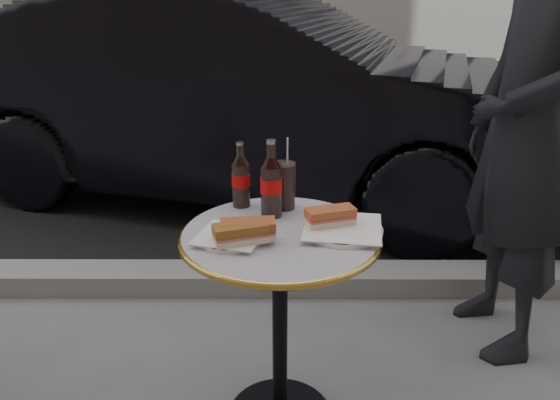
{
  "coord_description": "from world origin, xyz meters",
  "views": [
    {
      "loc": [
        0.01,
        -1.51,
        1.44
      ],
      "look_at": [
        0.0,
        0.05,
        0.82
      ],
      "focal_mm": 35.0,
      "sensor_mm": 36.0,
      "label": 1
    }
  ],
  "objects_px": {
    "cola_bottle_left": "(241,174)",
    "cola_bottle_right": "(271,179)",
    "plate_right": "(342,230)",
    "cola_glass": "(284,185)",
    "pedestrian": "(527,134)",
    "bistro_table": "(280,333)",
    "plate_left": "(231,237)",
    "parked_car": "(248,97)"
  },
  "relations": [
    {
      "from": "cola_bottle_right",
      "to": "pedestrian",
      "type": "height_order",
      "value": "pedestrian"
    },
    {
      "from": "cola_bottle_right",
      "to": "plate_left",
      "type": "bearing_deg",
      "value": -123.7
    },
    {
      "from": "plate_left",
      "to": "cola_glass",
      "type": "distance_m",
      "value": 0.3
    },
    {
      "from": "plate_left",
      "to": "cola_bottle_right",
      "type": "relative_size",
      "value": 0.77
    },
    {
      "from": "cola_bottle_right",
      "to": "plate_right",
      "type": "bearing_deg",
      "value": -29.59
    },
    {
      "from": "cola_glass",
      "to": "parked_car",
      "type": "xyz_separation_m",
      "value": [
        -0.24,
        2.04,
        -0.09
      ]
    },
    {
      "from": "cola_bottle_right",
      "to": "bistro_table",
      "type": "bearing_deg",
      "value": -77.88
    },
    {
      "from": "bistro_table",
      "to": "cola_bottle_left",
      "type": "height_order",
      "value": "cola_bottle_left"
    },
    {
      "from": "bistro_table",
      "to": "plate_left",
      "type": "relative_size",
      "value": 3.71
    },
    {
      "from": "cola_glass",
      "to": "pedestrian",
      "type": "relative_size",
      "value": 0.09
    },
    {
      "from": "bistro_table",
      "to": "cola_bottle_right",
      "type": "height_order",
      "value": "cola_bottle_right"
    },
    {
      "from": "cola_bottle_left",
      "to": "cola_bottle_right",
      "type": "bearing_deg",
      "value": -39.44
    },
    {
      "from": "cola_bottle_right",
      "to": "pedestrian",
      "type": "relative_size",
      "value": 0.14
    },
    {
      "from": "cola_glass",
      "to": "plate_right",
      "type": "bearing_deg",
      "value": -47.0
    },
    {
      "from": "bistro_table",
      "to": "pedestrian",
      "type": "height_order",
      "value": "pedestrian"
    },
    {
      "from": "cola_bottle_right",
      "to": "parked_car",
      "type": "relative_size",
      "value": 0.06
    },
    {
      "from": "cola_glass",
      "to": "pedestrian",
      "type": "xyz_separation_m",
      "value": [
        0.92,
        0.3,
        0.1
      ]
    },
    {
      "from": "plate_right",
      "to": "parked_car",
      "type": "xyz_separation_m",
      "value": [
        -0.42,
        2.23,
        -0.02
      ]
    },
    {
      "from": "cola_bottle_right",
      "to": "cola_glass",
      "type": "xyz_separation_m",
      "value": [
        0.04,
        0.07,
        -0.05
      ]
    },
    {
      "from": "cola_bottle_right",
      "to": "pedestrian",
      "type": "xyz_separation_m",
      "value": [
        0.97,
        0.37,
        0.05
      ]
    },
    {
      "from": "bistro_table",
      "to": "cola_glass",
      "type": "distance_m",
      "value": 0.49
    },
    {
      "from": "cola_bottle_left",
      "to": "parked_car",
      "type": "relative_size",
      "value": 0.05
    },
    {
      "from": "cola_bottle_right",
      "to": "parked_car",
      "type": "height_order",
      "value": "parked_car"
    },
    {
      "from": "plate_right",
      "to": "cola_glass",
      "type": "height_order",
      "value": "cola_glass"
    },
    {
      "from": "plate_left",
      "to": "cola_glass",
      "type": "relative_size",
      "value": 1.22
    },
    {
      "from": "plate_right",
      "to": "pedestrian",
      "type": "bearing_deg",
      "value": 33.63
    },
    {
      "from": "plate_left",
      "to": "plate_right",
      "type": "relative_size",
      "value": 0.8
    },
    {
      "from": "bistro_table",
      "to": "pedestrian",
      "type": "relative_size",
      "value": 0.4
    },
    {
      "from": "bistro_table",
      "to": "cola_glass",
      "type": "xyz_separation_m",
      "value": [
        0.01,
        0.2,
        0.45
      ]
    },
    {
      "from": "cola_bottle_left",
      "to": "pedestrian",
      "type": "bearing_deg",
      "value": 14.92
    },
    {
      "from": "cola_bottle_left",
      "to": "cola_bottle_right",
      "type": "distance_m",
      "value": 0.14
    },
    {
      "from": "bistro_table",
      "to": "parked_car",
      "type": "height_order",
      "value": "parked_car"
    },
    {
      "from": "plate_left",
      "to": "cola_bottle_right",
      "type": "xyz_separation_m",
      "value": [
        0.12,
        0.18,
        0.12
      ]
    },
    {
      "from": "bistro_table",
      "to": "plate_right",
      "type": "xyz_separation_m",
      "value": [
        0.19,
        0.01,
        0.37
      ]
    },
    {
      "from": "bistro_table",
      "to": "parked_car",
      "type": "bearing_deg",
      "value": 95.84
    },
    {
      "from": "pedestrian",
      "to": "plate_left",
      "type": "bearing_deg",
      "value": -69.9
    },
    {
      "from": "bistro_table",
      "to": "cola_bottle_left",
      "type": "xyz_separation_m",
      "value": [
        -0.13,
        0.22,
        0.48
      ]
    },
    {
      "from": "cola_bottle_right",
      "to": "cola_glass",
      "type": "height_order",
      "value": "cola_bottle_right"
    },
    {
      "from": "plate_right",
      "to": "cola_bottle_left",
      "type": "relative_size",
      "value": 1.09
    },
    {
      "from": "cola_bottle_left",
      "to": "pedestrian",
      "type": "relative_size",
      "value": 0.12
    },
    {
      "from": "cola_glass",
      "to": "pedestrian",
      "type": "bearing_deg",
      "value": 18.17
    },
    {
      "from": "cola_bottle_left",
      "to": "parked_car",
      "type": "bearing_deg",
      "value": 92.72
    }
  ]
}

